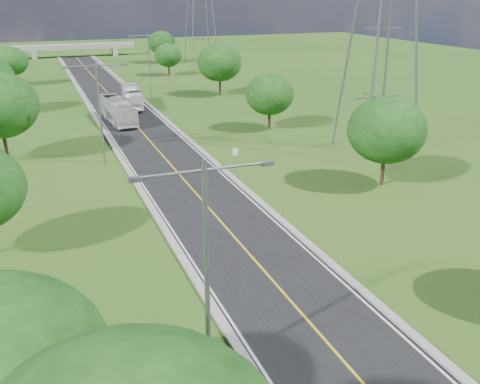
{
  "coord_description": "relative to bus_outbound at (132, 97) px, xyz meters",
  "views": [
    {
      "loc": [
        -11.89,
        -6.91,
        16.16
      ],
      "look_at": [
        0.76,
        25.45,
        3.0
      ],
      "focal_mm": 40.0,
      "sensor_mm": 36.0,
      "label": 1
    }
  ],
  "objects": [
    {
      "name": "ground",
      "position": [
        -1.77,
        -11.49,
        -1.54
      ],
      "size": [
        260.0,
        260.0,
        0.0
      ],
      "primitive_type": "plane",
      "color": "#234E15",
      "rests_on": "ground"
    },
    {
      "name": "road",
      "position": [
        -1.77,
        -5.49,
        -1.51
      ],
      "size": [
        8.0,
        150.0,
        0.06
      ],
      "primitive_type": "cube",
      "color": "black",
      "rests_on": "ground"
    },
    {
      "name": "curb_left",
      "position": [
        -6.02,
        -5.49,
        -1.43
      ],
      "size": [
        0.5,
        150.0,
        0.22
      ],
      "primitive_type": "cube",
      "color": "gray",
      "rests_on": "ground"
    },
    {
      "name": "curb_right",
      "position": [
        2.48,
        -5.49,
        -1.43
      ],
      "size": [
        0.5,
        150.0,
        0.22
      ],
      "primitive_type": "cube",
      "color": "gray",
      "rests_on": "ground"
    },
    {
      "name": "speed_limit_sign",
      "position": [
        3.43,
        -33.5,
        0.06
      ],
      "size": [
        0.55,
        0.09,
        2.4
      ],
      "color": "slate",
      "rests_on": "ground"
    },
    {
      "name": "overpass",
      "position": [
        -1.77,
        68.51,
        0.87
      ],
      "size": [
        30.0,
        3.0,
        3.2
      ],
      "color": "gray",
      "rests_on": "ground"
    },
    {
      "name": "streetlight_near_left",
      "position": [
        -7.77,
        -59.49,
        4.41
      ],
      "size": [
        5.9,
        0.25,
        10.0
      ],
      "color": "slate",
      "rests_on": "ground"
    },
    {
      "name": "streetlight_mid_left",
      "position": [
        -7.77,
        -26.49,
        4.41
      ],
      "size": [
        5.9,
        0.25,
        10.0
      ],
      "color": "slate",
      "rests_on": "ground"
    },
    {
      "name": "streetlight_far_right",
      "position": [
        4.23,
        6.51,
        4.41
      ],
      "size": [
        5.9,
        0.25,
        10.0
      ],
      "color": "slate",
      "rests_on": "ground"
    },
    {
      "name": "power_tower_near",
      "position": [
        20.23,
        -31.49,
        12.47
      ],
      "size": [
        9.0,
        6.4,
        28.0
      ],
      "color": "slate",
      "rests_on": "ground"
    },
    {
      "name": "power_tower_far",
      "position": [
        24.23,
        43.51,
        12.47
      ],
      "size": [
        9.0,
        6.4,
        28.0
      ],
      "color": "slate",
      "rests_on": "ground"
    },
    {
      "name": "tree_le",
      "position": [
        -16.27,
        26.51,
        2.8
      ],
      "size": [
        5.88,
        5.88,
        6.84
      ],
      "color": "black",
      "rests_on": "ground"
    },
    {
      "name": "tree_rb",
      "position": [
        14.23,
        -41.49,
        3.42
      ],
      "size": [
        6.72,
        6.72,
        7.82
      ],
      "color": "black",
      "rests_on": "ground"
    },
    {
      "name": "tree_rc",
      "position": [
        13.23,
        -19.49,
        2.8
      ],
      "size": [
        5.88,
        5.88,
        6.84
      ],
      "color": "black",
      "rests_on": "ground"
    },
    {
      "name": "tree_rd",
      "position": [
        15.23,
        4.51,
        3.73
      ],
      "size": [
        7.14,
        7.14,
        8.3
      ],
      "color": "black",
      "rests_on": "ground"
    },
    {
      "name": "tree_re",
      "position": [
        12.73,
        28.51,
        2.49
      ],
      "size": [
        5.46,
        5.46,
        6.35
      ],
      "color": "black",
      "rests_on": "ground"
    },
    {
      "name": "tree_rf",
      "position": [
        16.23,
        48.51,
        3.11
      ],
      "size": [
        6.3,
        6.3,
        7.33
      ],
      "color": "black",
      "rests_on": "ground"
    },
    {
      "name": "bus_outbound",
      "position": [
        0.0,
        0.0,
        0.0
      ],
      "size": [
        3.75,
        10.83,
        2.96
      ],
      "primitive_type": "imported",
      "rotation": [
        0.0,
        0.0,
        3.02
      ],
      "color": "white",
      "rests_on": "road"
    },
    {
      "name": "bus_inbound",
      "position": [
        -3.51,
        -8.93,
        0.07
      ],
      "size": [
        3.28,
        11.22,
        3.09
      ],
      "primitive_type": "imported",
      "rotation": [
        0.0,
        0.0,
        0.06
      ],
      "color": "silver",
      "rests_on": "road"
    }
  ]
}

